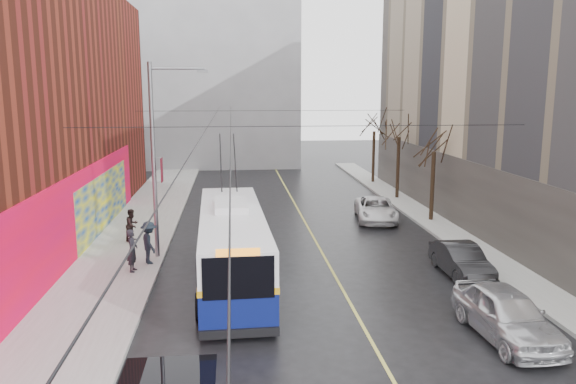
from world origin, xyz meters
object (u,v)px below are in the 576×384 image
object	(u,v)px
streetlight_pole	(157,156)
tree_far	(374,122)
pedestrian_a	(132,250)
tree_mid	(399,126)
following_car	(221,210)
pedestrian_b	(132,225)
parked_car_c	(376,209)
pedestrian_c	(149,243)
parked_car_b	(461,260)
tree_near	(435,139)
trolleybus	(232,244)
parked_car_a	(506,314)

from	to	relation	value
streetlight_pole	tree_far	distance (m)	25.09
tree_far	pedestrian_a	bearing A→B (deg)	-125.96
tree_mid	following_car	bearing A→B (deg)	-153.57
pedestrian_b	parked_car_c	bearing A→B (deg)	-45.84
pedestrian_c	following_car	bearing A→B (deg)	-44.47
following_car	parked_car_b	bearing A→B (deg)	-54.38
streetlight_pole	tree_near	distance (m)	16.28
tree_far	pedestrian_a	distance (m)	27.65
pedestrian_c	pedestrian_a	bearing A→B (deg)	128.90
following_car	trolleybus	bearing A→B (deg)	-95.18
tree_near	parked_car_b	bearing A→B (deg)	-102.68
streetlight_pole	tree_far	world-z (taller)	streetlight_pole
tree_mid	trolleybus	distance (m)	20.54
following_car	pedestrian_a	world-z (taller)	pedestrian_a
tree_far	trolleybus	xyz separation A→B (m)	(-11.82, -23.39, -3.58)
trolleybus	pedestrian_c	distance (m)	4.37
tree_near	tree_mid	distance (m)	7.01
parked_car_b	pedestrian_a	size ratio (longest dim) A/B	2.25
pedestrian_a	pedestrian_b	size ratio (longest dim) A/B	1.11
parked_car_a	following_car	xyz separation A→B (m)	(-9.25, 16.47, -0.00)
tree_near	trolleybus	xyz separation A→B (m)	(-11.82, -9.39, -3.41)
tree_near	pedestrian_a	size ratio (longest dim) A/B	3.48
parked_car_b	following_car	size ratio (longest dim) A/B	0.88
tree_near	following_car	distance (m)	13.15
streetlight_pole	pedestrian_a	bearing A→B (deg)	-113.27
tree_far	pedestrian_b	distance (m)	24.42
pedestrian_b	pedestrian_c	world-z (taller)	pedestrian_c
tree_mid	trolleybus	xyz separation A→B (m)	(-11.82, -16.39, -3.69)
trolleybus	parked_car_a	xyz separation A→B (m)	(8.62, -6.27, -0.76)
trolleybus	tree_mid	bearing A→B (deg)	52.35
tree_near	parked_car_a	distance (m)	16.52
tree_far	pedestrian_a	xyz separation A→B (m)	(-16.06, -22.14, -4.07)
tree_mid	tree_far	size ratio (longest dim) A/B	1.02
parked_car_b	following_car	bearing A→B (deg)	134.37
streetlight_pole	parked_car_c	bearing A→B (deg)	29.22
pedestrian_b	pedestrian_c	distance (m)	4.21
parked_car_a	parked_car_b	xyz separation A→B (m)	(1.02, 5.96, -0.13)
streetlight_pole	pedestrian_b	bearing A→B (deg)	121.63
parked_car_a	tree_far	bearing A→B (deg)	81.05
tree_near	parked_car_c	size ratio (longest dim) A/B	1.30
parked_car_a	pedestrian_c	world-z (taller)	pedestrian_c
parked_car_b	pedestrian_b	world-z (taller)	pedestrian_b
trolleybus	following_car	size ratio (longest dim) A/B	2.54
trolleybus	pedestrian_b	distance (m)	8.11
tree_near	parked_car_c	xyz separation A→B (m)	(-3.20, 0.68, -4.29)
following_car	pedestrian_b	bearing A→B (deg)	-147.41
trolleybus	tree_near	bearing A→B (deg)	36.62
tree_near	parked_car_a	size ratio (longest dim) A/B	1.35
streetlight_pole	trolleybus	world-z (taller)	streetlight_pole
tree_near	following_car	xyz separation A→B (m)	(-12.45, 0.81, -4.17)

